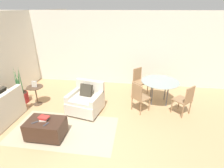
{
  "coord_description": "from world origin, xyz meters",
  "views": [
    {
      "loc": [
        0.91,
        -2.72,
        2.84
      ],
      "look_at": [
        0.24,
        1.98,
        0.75
      ],
      "focal_mm": 28.0,
      "sensor_mm": 36.0,
      "label": 1
    }
  ],
  "objects_px": {
    "tv_remote_primary": "(46,124)",
    "dining_chair_near_right": "(185,99)",
    "dining_chair_near_left": "(139,96)",
    "dining_chair_far_left": "(139,79)",
    "book_stack": "(44,118)",
    "tv_remote_secondary": "(35,122)",
    "side_table": "(36,92)",
    "armchair": "(86,101)",
    "ottoman": "(46,128)",
    "picture_frame": "(34,84)",
    "potted_plant": "(21,94)",
    "dining_table": "(160,83)"
  },
  "relations": [
    {
      "from": "tv_remote_secondary",
      "to": "book_stack",
      "type": "bearing_deg",
      "value": 38.37
    },
    {
      "from": "tv_remote_secondary",
      "to": "side_table",
      "type": "distance_m",
      "value": 1.71
    },
    {
      "from": "picture_frame",
      "to": "potted_plant",
      "type": "bearing_deg",
      "value": 173.5
    },
    {
      "from": "tv_remote_secondary",
      "to": "dining_table",
      "type": "relative_size",
      "value": 0.12
    },
    {
      "from": "tv_remote_primary",
      "to": "dining_chair_near_left",
      "type": "height_order",
      "value": "dining_chair_near_left"
    },
    {
      "from": "armchair",
      "to": "tv_remote_primary",
      "type": "height_order",
      "value": "armchair"
    },
    {
      "from": "book_stack",
      "to": "tv_remote_secondary",
      "type": "distance_m",
      "value": 0.2
    },
    {
      "from": "book_stack",
      "to": "tv_remote_primary",
      "type": "height_order",
      "value": "book_stack"
    },
    {
      "from": "side_table",
      "to": "dining_chair_near_right",
      "type": "bearing_deg",
      "value": 0.54
    },
    {
      "from": "armchair",
      "to": "ottoman",
      "type": "xyz_separation_m",
      "value": [
        -0.62,
        -1.22,
        -0.1
      ]
    },
    {
      "from": "picture_frame",
      "to": "dining_chair_near_left",
      "type": "xyz_separation_m",
      "value": [
        3.17,
        0.04,
        -0.18
      ]
    },
    {
      "from": "dining_chair_near_right",
      "to": "dining_chair_near_left",
      "type": "bearing_deg",
      "value": 180.0
    },
    {
      "from": "book_stack",
      "to": "tv_remote_primary",
      "type": "xyz_separation_m",
      "value": [
        0.13,
        -0.15,
        -0.04
      ]
    },
    {
      "from": "dining_table",
      "to": "dining_chair_far_left",
      "type": "height_order",
      "value": "dining_chair_far_left"
    },
    {
      "from": "armchair",
      "to": "dining_table",
      "type": "height_order",
      "value": "armchair"
    },
    {
      "from": "dining_chair_near_right",
      "to": "dining_table",
      "type": "bearing_deg",
      "value": 135.0
    },
    {
      "from": "book_stack",
      "to": "side_table",
      "type": "xyz_separation_m",
      "value": [
        -1.0,
        1.37,
        -0.07
      ]
    },
    {
      "from": "dining_chair_near_left",
      "to": "dining_chair_far_left",
      "type": "height_order",
      "value": "same"
    },
    {
      "from": "book_stack",
      "to": "tv_remote_primary",
      "type": "distance_m",
      "value": 0.2
    },
    {
      "from": "ottoman",
      "to": "side_table",
      "type": "bearing_deg",
      "value": 126.26
    },
    {
      "from": "tv_remote_secondary",
      "to": "dining_chair_near_right",
      "type": "distance_m",
      "value": 3.92
    },
    {
      "from": "dining_chair_near_left",
      "to": "potted_plant",
      "type": "bearing_deg",
      "value": 179.65
    },
    {
      "from": "side_table",
      "to": "dining_chair_far_left",
      "type": "distance_m",
      "value": 3.43
    },
    {
      "from": "tv_remote_primary",
      "to": "tv_remote_secondary",
      "type": "bearing_deg",
      "value": 173.92
    },
    {
      "from": "armchair",
      "to": "tv_remote_secondary",
      "type": "xyz_separation_m",
      "value": [
        -0.81,
        -1.31,
        0.11
      ]
    },
    {
      "from": "tv_remote_primary",
      "to": "dining_chair_far_left",
      "type": "distance_m",
      "value": 3.5
    },
    {
      "from": "picture_frame",
      "to": "ottoman",
      "type": "bearing_deg",
      "value": -53.74
    },
    {
      "from": "potted_plant",
      "to": "side_table",
      "type": "distance_m",
      "value": 0.59
    },
    {
      "from": "side_table",
      "to": "picture_frame",
      "type": "xyz_separation_m",
      "value": [
        -0.0,
        -0.0,
        0.27
      ]
    },
    {
      "from": "tv_remote_secondary",
      "to": "picture_frame",
      "type": "height_order",
      "value": "picture_frame"
    },
    {
      "from": "ottoman",
      "to": "potted_plant",
      "type": "bearing_deg",
      "value": 137.44
    },
    {
      "from": "ottoman",
      "to": "side_table",
      "type": "relative_size",
      "value": 1.41
    },
    {
      "from": "ottoman",
      "to": "dining_chair_far_left",
      "type": "xyz_separation_m",
      "value": [
        2.14,
        2.72,
        0.27
      ]
    },
    {
      "from": "potted_plant",
      "to": "dining_table",
      "type": "distance_m",
      "value": 4.43
    },
    {
      "from": "dining_chair_near_left",
      "to": "dining_chair_far_left",
      "type": "distance_m",
      "value": 1.27
    },
    {
      "from": "book_stack",
      "to": "tv_remote_secondary",
      "type": "bearing_deg",
      "value": -141.63
    },
    {
      "from": "side_table",
      "to": "dining_chair_near_right",
      "type": "distance_m",
      "value": 4.44
    },
    {
      "from": "tv_remote_secondary",
      "to": "potted_plant",
      "type": "xyz_separation_m",
      "value": [
        -1.41,
        1.56,
        -0.19
      ]
    },
    {
      "from": "tv_remote_secondary",
      "to": "dining_chair_far_left",
      "type": "height_order",
      "value": "dining_chair_far_left"
    },
    {
      "from": "dining_chair_near_left",
      "to": "dining_chair_near_right",
      "type": "relative_size",
      "value": 1.0
    },
    {
      "from": "tv_remote_primary",
      "to": "dining_table",
      "type": "distance_m",
      "value": 3.48
    },
    {
      "from": "potted_plant",
      "to": "side_table",
      "type": "height_order",
      "value": "potted_plant"
    },
    {
      "from": "dining_chair_far_left",
      "to": "armchair",
      "type": "bearing_deg",
      "value": -135.58
    },
    {
      "from": "dining_table",
      "to": "side_table",
      "type": "bearing_deg",
      "value": -169.89
    },
    {
      "from": "tv_remote_primary",
      "to": "dining_chair_near_right",
      "type": "height_order",
      "value": "dining_chair_near_right"
    },
    {
      "from": "tv_remote_primary",
      "to": "dining_chair_near_right",
      "type": "bearing_deg",
      "value": 25.2
    },
    {
      "from": "dining_table",
      "to": "dining_chair_near_left",
      "type": "xyz_separation_m",
      "value": [
        -0.64,
        -0.64,
        -0.15
      ]
    },
    {
      "from": "potted_plant",
      "to": "side_table",
      "type": "relative_size",
      "value": 2.03
    },
    {
      "from": "potted_plant",
      "to": "armchair",
      "type": "bearing_deg",
      "value": -6.21
    },
    {
      "from": "potted_plant",
      "to": "dining_chair_near_left",
      "type": "distance_m",
      "value": 3.75
    }
  ]
}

